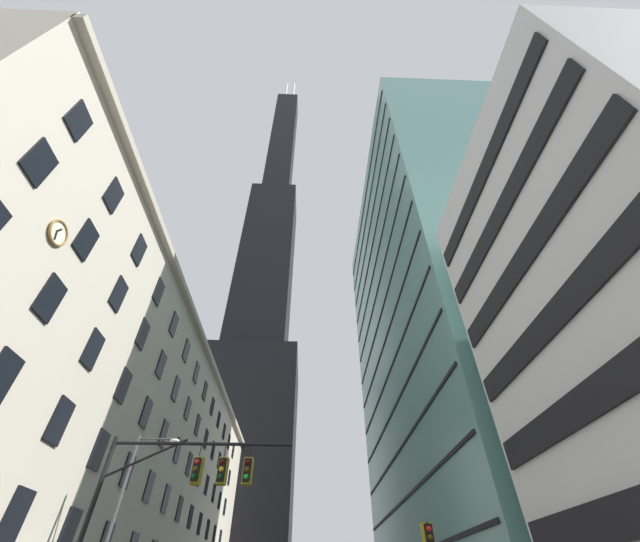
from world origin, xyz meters
TOP-DOWN VIEW (x-y plane):
  - station_building at (-19.75, 31.52)m, footprint 18.18×75.05m
  - dark_skyscraper at (-12.66, 78.80)m, footprint 23.72×23.72m
  - glass_office_midrise at (19.52, 26.93)m, footprint 17.14×38.52m
  - traffic_signal_mast at (-3.05, 5.66)m, footprint 8.06×0.63m
  - street_lamppost at (-7.45, 10.82)m, footprint 2.46×0.32m

SIDE VIEW (x-z plane):
  - traffic_signal_mast at x=-3.05m, z-range 1.62..8.16m
  - street_lamppost at x=-7.45m, z-range 0.90..9.12m
  - station_building at x=-19.75m, z-range -0.02..25.16m
  - glass_office_midrise at x=19.52m, z-range 0.00..55.24m
  - dark_skyscraper at x=-12.66m, z-range -47.97..186.99m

